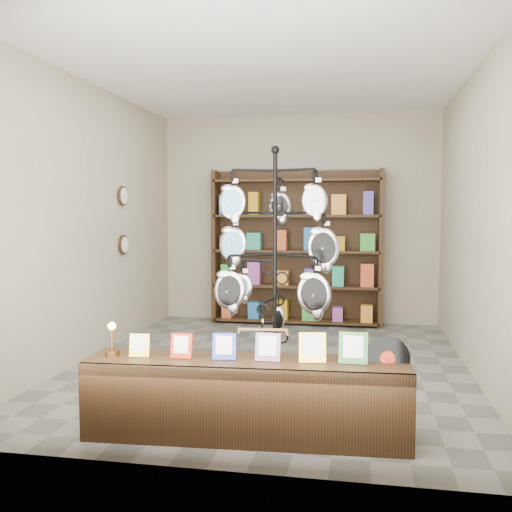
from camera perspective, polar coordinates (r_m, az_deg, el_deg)
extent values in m
plane|color=slate|center=(6.08, 1.47, -10.81)|extent=(5.00, 5.00, 0.00)
plane|color=#AFA58D|center=(8.35, 4.23, 3.68)|extent=(4.00, 0.00, 4.00)
plane|color=#AFA58D|center=(3.43, -5.16, 2.90)|extent=(4.00, 0.00, 4.00)
plane|color=#AFA58D|center=(6.50, -16.21, 3.37)|extent=(0.00, 5.00, 5.00)
plane|color=#AFA58D|center=(5.90, 21.09, 3.19)|extent=(0.00, 5.00, 5.00)
plane|color=white|center=(6.04, 1.53, 17.83)|extent=(5.00, 5.00, 0.00)
cylinder|color=black|center=(4.99, 1.88, -14.04)|extent=(0.44, 0.44, 0.03)
cylinder|color=black|center=(4.77, 1.91, -2.23)|extent=(0.04, 0.04, 2.09)
sphere|color=black|center=(4.76, 1.94, 10.57)|extent=(0.07, 0.07, 0.07)
ellipsoid|color=silver|center=(5.04, 2.27, -6.33)|extent=(0.11, 0.04, 0.22)
cube|color=tan|center=(4.55, 0.69, -7.36)|extent=(0.40, 0.05, 0.04)
cube|color=black|center=(4.14, -1.00, -14.09)|extent=(2.29, 0.59, 0.56)
cube|color=gold|center=(4.22, -11.56, -8.74)|extent=(0.15, 0.06, 0.16)
cube|color=#B3210E|center=(4.13, -7.46, -8.90)|extent=(0.16, 0.06, 0.17)
cube|color=#263FA5|center=(4.06, -3.19, -9.01)|extent=(0.17, 0.07, 0.18)
cube|color=#E54C33|center=(4.02, 1.20, -9.08)|extent=(0.18, 0.07, 0.20)
cube|color=gold|center=(4.00, 5.66, -9.10)|extent=(0.19, 0.07, 0.21)
cube|color=#337233|center=(4.00, 9.70, -9.06)|extent=(0.20, 0.07, 0.22)
cylinder|color=black|center=(4.08, 13.02, -9.95)|extent=(0.31, 0.09, 0.30)
cylinder|color=#B3210E|center=(4.08, 13.02, -9.96)|extent=(0.10, 0.03, 0.10)
cylinder|color=#4E3116|center=(4.30, -14.18, -9.37)|extent=(0.10, 0.10, 0.04)
cylinder|color=#4E3116|center=(4.28, -14.20, -8.17)|extent=(0.02, 0.02, 0.14)
sphere|color=#FFBF59|center=(4.26, -14.23, -6.81)|extent=(0.06, 0.06, 0.06)
cube|color=black|center=(8.31, 4.17, 0.92)|extent=(2.40, 0.04, 2.20)
cube|color=black|center=(8.37, -4.01, 0.94)|extent=(0.06, 0.36, 2.20)
cube|color=black|center=(8.10, 12.37, 0.75)|extent=(0.06, 0.36, 2.20)
cube|color=black|center=(8.28, 4.01, -6.42)|extent=(2.36, 0.36, 0.04)
cube|color=black|center=(8.20, 4.02, -2.98)|extent=(2.36, 0.36, 0.03)
cube|color=black|center=(8.15, 4.04, 0.51)|extent=(2.36, 0.36, 0.04)
cube|color=black|center=(8.13, 4.06, 4.02)|extent=(2.36, 0.36, 0.04)
cube|color=black|center=(8.15, 4.08, 7.54)|extent=(2.36, 0.36, 0.04)
cylinder|color=black|center=(7.21, -13.17, 5.88)|extent=(0.03, 0.24, 0.24)
cylinder|color=black|center=(7.22, -13.09, 1.12)|extent=(0.03, 0.24, 0.24)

